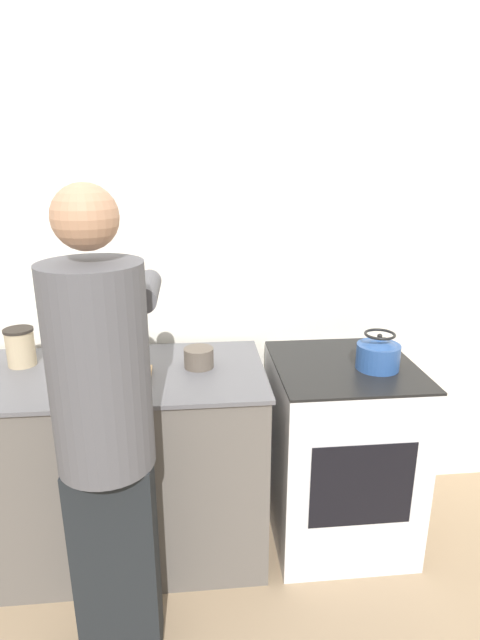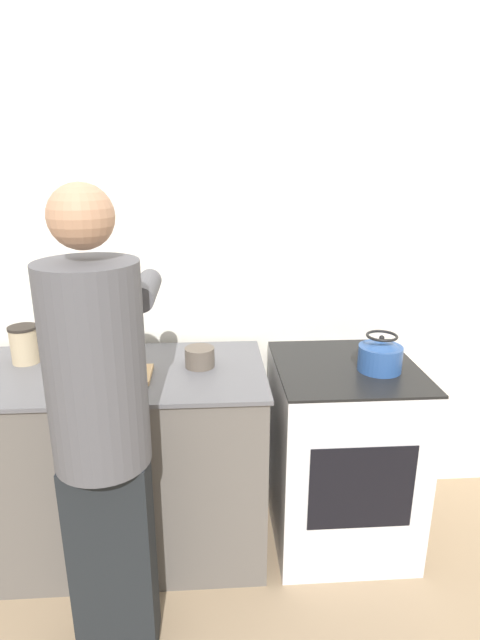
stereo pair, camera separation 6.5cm
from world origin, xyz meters
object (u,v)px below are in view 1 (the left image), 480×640
at_px(kettle, 378,354).
at_px(knife, 117,372).
at_px(oven, 339,450).
at_px(person, 106,427).
at_px(canister_jar, 20,347).
at_px(bowl_prep, 199,358).
at_px(cutting_board, 115,377).

bearing_deg(kettle, knife, 179.84).
bearing_deg(knife, oven, -19.92).
relative_size(knife, kettle, 1.13).
xyz_separation_m(oven, kettle, (0.13, -0.06, 0.51)).
distance_m(person, kettle, 1.20).
bearing_deg(oven, knife, -176.86).
height_order(kettle, canister_jar, canister_jar).
xyz_separation_m(person, kettle, (1.10, 0.48, 0.03)).
bearing_deg(canister_jar, knife, -21.37).
bearing_deg(person, kettle, 23.49).
bearing_deg(person, knife, 93.43).
distance_m(oven, bowl_prep, 0.82).
distance_m(knife, canister_jar, 0.47).
distance_m(oven, kettle, 0.53).
xyz_separation_m(person, knife, (-0.03, 0.48, -0.01)).
relative_size(oven, canister_jar, 5.25).
bearing_deg(cutting_board, kettle, 1.02).
bearing_deg(bowl_prep, cutting_board, -164.87).
bearing_deg(kettle, canister_jar, 173.67).
relative_size(knife, bowl_prep, 1.64).
height_order(person, canister_jar, person).
bearing_deg(oven, canister_jar, 175.41).
relative_size(bowl_prep, canister_jar, 0.77).
relative_size(oven, bowl_prep, 6.86).
relative_size(person, kettle, 9.05).
height_order(oven, bowl_prep, bowl_prep).
bearing_deg(canister_jar, oven, -4.59).
distance_m(kettle, bowl_prep, 0.79).
height_order(oven, person, person).
bearing_deg(cutting_board, canister_jar, 155.75).
distance_m(person, canister_jar, 0.80).
relative_size(cutting_board, canister_jar, 1.74).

